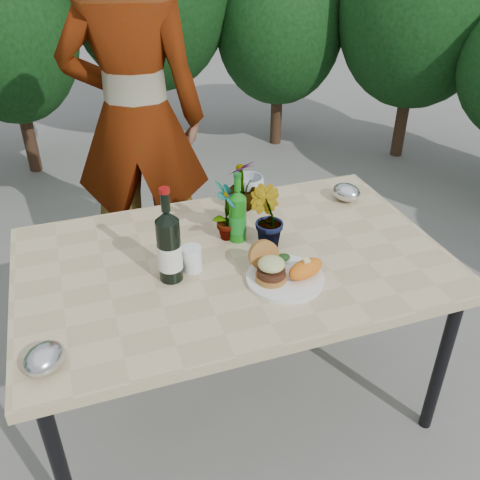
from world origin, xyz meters
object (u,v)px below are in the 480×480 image
object	(u,v)px
patio_table	(233,270)
dinner_plate	(285,278)
wine_bottle	(169,247)
person	(136,120)

from	to	relation	value
patio_table	dinner_plate	distance (m)	0.24
wine_bottle	dinner_plate	bearing A→B (deg)	-33.01
patio_table	wine_bottle	bearing A→B (deg)	-169.18
patio_table	person	world-z (taller)	person
dinner_plate	wine_bottle	xyz separation A→B (m)	(-0.38, 0.14, 0.13)
dinner_plate	person	size ratio (longest dim) A/B	0.15
dinner_plate	person	xyz separation A→B (m)	(-0.30, 1.21, 0.21)
patio_table	dinner_plate	world-z (taller)	dinner_plate
wine_bottle	person	distance (m)	1.07
wine_bottle	person	xyz separation A→B (m)	(0.08, 1.06, 0.08)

